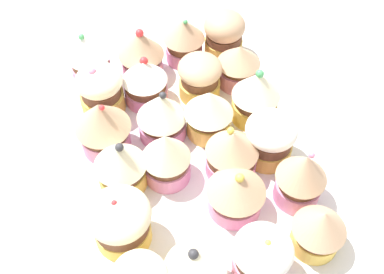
{
  "coord_description": "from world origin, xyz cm",
  "views": [
    {
      "loc": [
        -34.45,
        8.87,
        49.89
      ],
      "look_at": [
        0.0,
        0.0,
        4.2
      ],
      "focal_mm": 45.08,
      "sensor_mm": 36.0,
      "label": 1
    }
  ],
  "objects": [
    {
      "name": "cupcake_2",
      "position": [
        -2.84,
        -8.84,
        4.74
      ],
      "size": [
        6.19,
        6.19,
        6.79
      ],
      "color": "#EFC651",
      "rests_on": "baking_tray"
    },
    {
      "name": "cupcake_18",
      "position": [
        -9.38,
        10.14,
        4.89
      ],
      "size": [
        6.78,
        6.78,
        7.27
      ],
      "color": "#EFC651",
      "rests_on": "baking_tray"
    },
    {
      "name": "cupcake_10",
      "position": [
        9.26,
        -3.44,
        4.52
      ],
      "size": [
        5.84,
        5.84,
        6.43
      ],
      "color": "#EFC651",
      "rests_on": "baking_tray"
    },
    {
      "name": "cupcake_3",
      "position": [
        3.65,
        -9.27,
        5.27
      ],
      "size": [
        6.13,
        6.13,
        8.27
      ],
      "color": "#EFC651",
      "rests_on": "baking_tray"
    },
    {
      "name": "cupcake_15",
      "position": [
        10.2,
        3.75,
        4.63
      ],
      "size": [
        5.94,
        5.94,
        7.1
      ],
      "color": "pink",
      "rests_on": "baking_tray"
    },
    {
      "name": "cupcake_20",
      "position": [
        3.41,
        10.13,
        5.43
      ],
      "size": [
        6.77,
        6.77,
        8.22
      ],
      "color": "pink",
      "rests_on": "baking_tray"
    },
    {
      "name": "cupcake_7",
      "position": [
        -8.87,
        -2.71,
        4.57
      ],
      "size": [
        6.63,
        6.63,
        6.76
      ],
      "color": "pink",
      "rests_on": "baking_tray"
    },
    {
      "name": "cupcake_11",
      "position": [
        16.62,
        -3.12,
        4.98
      ],
      "size": [
        5.87,
        5.87,
        7.36
      ],
      "color": "pink",
      "rests_on": "baking_tray"
    },
    {
      "name": "cupcake_8",
      "position": [
        -3.72,
        -3.84,
        4.76
      ],
      "size": [
        6.27,
        6.27,
        7.28
      ],
      "color": "pink",
      "rests_on": "baking_tray"
    },
    {
      "name": "cupcake_19",
      "position": [
        -2.44,
        9.01,
        5.15
      ],
      "size": [
        6.08,
        6.08,
        7.9
      ],
      "color": "#EFC651",
      "rests_on": "baking_tray"
    },
    {
      "name": "cupcake_5",
      "position": [
        16.52,
        -8.98,
        4.81
      ],
      "size": [
        5.87,
        5.87,
        7.05
      ],
      "color": "#EFC651",
      "rests_on": "baking_tray"
    },
    {
      "name": "cupcake_6",
      "position": [
        -16.7,
        -2.87,
        4.66
      ],
      "size": [
        6.08,
        6.08,
        6.9
      ],
      "color": "pink",
      "rests_on": "baking_tray"
    },
    {
      "name": "baking_tray",
      "position": [
        0.0,
        0.0,
        0.6
      ],
      "size": [
        42.64,
        29.86,
        1.2
      ],
      "color": "silver",
      "rests_on": "ground_plane"
    },
    {
      "name": "ground_plane",
      "position": [
        0.0,
        0.0,
        -1.5
      ],
      "size": [
        180.0,
        180.0,
        3.0
      ],
      "primitive_type": "cube",
      "color": "beige"
    },
    {
      "name": "cupcake_21",
      "position": [
        10.03,
        9.6,
        4.77
      ],
      "size": [
        6.03,
        6.03,
        7.28
      ],
      "color": "#EFC651",
      "rests_on": "baking_tray"
    },
    {
      "name": "cupcake_16",
      "position": [
        15.32,
        3.26,
        5.06
      ],
      "size": [
        6.32,
        6.32,
        7.67
      ],
      "color": "pink",
      "rests_on": "baking_tray"
    },
    {
      "name": "cupcake_13",
      "position": [
        -2.62,
        3.71,
        5.07
      ],
      "size": [
        5.7,
        5.7,
        7.59
      ],
      "color": "pink",
      "rests_on": "baking_tray"
    },
    {
      "name": "cupcake_14",
      "position": [
        3.76,
        2.9,
        4.83
      ],
      "size": [
        6.19,
        6.19,
        7.38
      ],
      "color": "pink",
      "rests_on": "baking_tray"
    },
    {
      "name": "cupcake_12",
      "position": [
        -16.52,
        3.93,
        4.94
      ],
      "size": [
        6.21,
        6.21,
        7.47
      ],
      "color": "#EFC651",
      "rests_on": "baking_tray"
    },
    {
      "name": "cupcake_0",
      "position": [
        -15.33,
        -9.67,
        4.69
      ],
      "size": [
        5.73,
        5.73,
        6.65
      ],
      "color": "#EFC651",
      "rests_on": "baking_tray"
    },
    {
      "name": "cupcake_9",
      "position": [
        2.65,
        -2.81,
        5.06
      ],
      "size": [
        6.1,
        6.1,
        7.3
      ],
      "color": "#EFC651",
      "rests_on": "baking_tray"
    },
    {
      "name": "cupcake_1",
      "position": [
        -9.27,
        -10.04,
        5.32
      ],
      "size": [
        5.71,
        5.71,
        8.11
      ],
      "color": "pink",
      "rests_on": "baking_tray"
    },
    {
      "name": "cupcake_4",
      "position": [
        10.28,
        -9.15,
        4.53
      ],
      "size": [
        5.87,
        5.87,
        6.44
      ],
      "color": "pink",
      "rests_on": "baking_tray"
    },
    {
      "name": "cupcake_22",
      "position": [
        15.94,
        10.29,
        5.13
      ],
      "size": [
        5.66,
        5.66,
        7.95
      ],
      "color": "pink",
      "rests_on": "baking_tray"
    }
  ]
}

